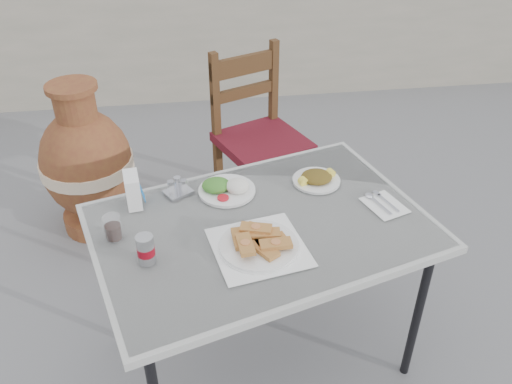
{
  "coord_description": "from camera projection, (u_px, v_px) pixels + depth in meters",
  "views": [
    {
      "loc": [
        -0.21,
        -1.54,
        1.82
      ],
      "look_at": [
        0.0,
        -0.05,
        0.78
      ],
      "focal_mm": 38.0,
      "sensor_mm": 36.0,
      "label": 1
    }
  ],
  "objects": [
    {
      "name": "ground",
      "position": [
        254.0,
        336.0,
        2.31
      ],
      "size": [
        80.0,
        80.0,
        0.0
      ],
      "primitive_type": "plane",
      "color": "slate",
      "rests_on": "ground"
    },
    {
      "name": "cafe_table",
      "position": [
        262.0,
        235.0,
        1.87
      ],
      "size": [
        1.29,
        1.05,
        0.68
      ],
      "rotation": [
        0.0,
        0.0,
        0.29
      ],
      "color": "black",
      "rests_on": "ground"
    },
    {
      "name": "pide_plate",
      "position": [
        259.0,
        241.0,
        1.72
      ],
      "size": [
        0.34,
        0.34,
        0.06
      ],
      "rotation": [
        0.0,
        0.0,
        0.19
      ],
      "color": "white",
      "rests_on": "cafe_table"
    },
    {
      "name": "salad_rice_plate",
      "position": [
        226.0,
        188.0,
        1.99
      ],
      "size": [
        0.21,
        0.21,
        0.05
      ],
      "color": "white",
      "rests_on": "cafe_table"
    },
    {
      "name": "salad_chopped_plate",
      "position": [
        316.0,
        178.0,
        2.05
      ],
      "size": [
        0.18,
        0.18,
        0.04
      ],
      "color": "white",
      "rests_on": "cafe_table"
    },
    {
      "name": "soda_can",
      "position": [
        146.0,
        249.0,
        1.65
      ],
      "size": [
        0.06,
        0.06,
        0.1
      ],
      "color": "#BCBCC0",
      "rests_on": "cafe_table"
    },
    {
      "name": "cola_glass",
      "position": [
        113.0,
        229.0,
        1.76
      ],
      "size": [
        0.06,
        0.06,
        0.08
      ],
      "color": "white",
      "rests_on": "cafe_table"
    },
    {
      "name": "napkin_holder",
      "position": [
        133.0,
        190.0,
        1.9
      ],
      "size": [
        0.07,
        0.11,
        0.12
      ],
      "rotation": [
        0.0,
        0.0,
        0.14
      ],
      "color": "white",
      "rests_on": "cafe_table"
    },
    {
      "name": "condiment_caddy",
      "position": [
        178.0,
        189.0,
        1.98
      ],
      "size": [
        0.12,
        0.11,
        0.07
      ],
      "rotation": [
        0.0,
        0.0,
        0.53
      ],
      "color": "silver",
      "rests_on": "cafe_table"
    },
    {
      "name": "cutlery_napkin",
      "position": [
        382.0,
        203.0,
        1.93
      ],
      "size": [
        0.16,
        0.18,
        0.01
      ],
      "rotation": [
        0.0,
        0.0,
        0.33
      ],
      "color": "white",
      "rests_on": "cafe_table"
    },
    {
      "name": "chair",
      "position": [
        258.0,
        137.0,
        2.78
      ],
      "size": [
        0.53,
        0.53,
        0.91
      ],
      "rotation": [
        0.0,
        0.0,
        0.4
      ],
      "color": "#3E2211",
      "rests_on": "ground"
    },
    {
      "name": "terracotta_urn",
      "position": [
        87.0,
        165.0,
        2.74
      ],
      "size": [
        0.47,
        0.47,
        0.81
      ],
      "color": "brown",
      "rests_on": "ground"
    },
    {
      "name": "back_wall",
      "position": [
        208.0,
        19.0,
        4.01
      ],
      "size": [
        6.0,
        0.25,
        1.2
      ],
      "primitive_type": "cube",
      "color": "#A79C8B",
      "rests_on": "ground"
    }
  ]
}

